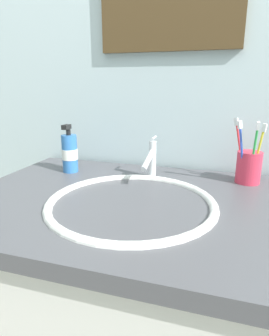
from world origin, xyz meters
name	(u,v)px	position (x,y,z in m)	size (l,w,h in m)	color
tiled_wall_back	(170,75)	(0.00, 0.38, 1.20)	(2.22, 0.04, 2.40)	silver
vanity_counter	(140,324)	(0.00, 0.00, 0.43)	(1.02, 0.67, 0.86)	silver
sink_basin	(131,219)	(-0.02, -0.04, 0.81)	(0.46, 0.46, 0.13)	white
faucet	(151,159)	(-0.02, 0.18, 0.93)	(0.02, 0.16, 0.14)	silver
toothbrush_cup	(249,167)	(0.29, 0.23, 0.91)	(0.08, 0.08, 0.10)	#D8334C
toothbrush_blue	(242,148)	(0.26, 0.20, 0.98)	(0.04, 0.05, 0.20)	blue
toothbrush_yellow	(259,150)	(0.31, 0.22, 0.97)	(0.03, 0.02, 0.19)	yellow
toothbrush_red	(240,145)	(0.26, 0.25, 0.98)	(0.05, 0.04, 0.20)	red
toothbrush_green	(254,150)	(0.30, 0.20, 0.98)	(0.01, 0.05, 0.20)	green
soap_dispenser	(70,153)	(-0.32, 0.18, 0.93)	(0.06, 0.06, 0.17)	#3372BF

